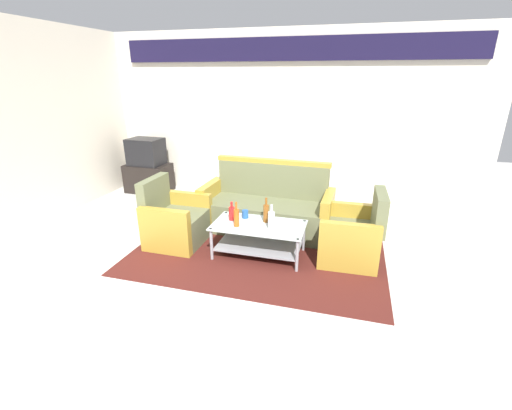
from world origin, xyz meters
TOP-DOWN VIEW (x-y plane):
  - ground_plane at (0.00, 0.00)m, footprint 14.00×14.00m
  - wall_back at (0.00, 3.05)m, footprint 6.52×0.19m
  - rug at (0.09, 0.79)m, footprint 3.05×2.09m
  - couch at (0.03, 1.44)m, footprint 1.83×0.81m
  - armchair_left at (-1.03, 0.73)m, footprint 0.71×0.77m
  - armchair_right at (1.20, 0.89)m, footprint 0.72×0.78m
  - coffee_table at (0.12, 0.67)m, footprint 1.10×0.60m
  - bottle_red at (-0.24, 0.72)m, footprint 0.07×0.07m
  - bottle_brown at (0.18, 0.78)m, footprint 0.07×0.07m
  - bottle_clear at (0.29, 0.60)m, footprint 0.08×0.08m
  - bottle_orange at (-0.12, 0.56)m, footprint 0.06×0.06m
  - cup at (-0.10, 0.83)m, footprint 0.08×0.08m
  - tv_stand at (-2.53, 2.55)m, footprint 0.80×0.50m
  - television at (-2.53, 2.55)m, footprint 0.62×0.47m

SIDE VIEW (x-z plane):
  - ground_plane at x=0.00m, z-range 0.00..0.00m
  - rug at x=0.09m, z-range 0.00..0.01m
  - tv_stand at x=-2.53m, z-range 0.00..0.52m
  - coffee_table at x=0.12m, z-range 0.07..0.47m
  - armchair_left at x=-1.03m, z-range -0.14..0.71m
  - armchair_right at x=1.20m, z-range -0.14..0.71m
  - couch at x=0.03m, z-range -0.16..0.80m
  - cup at x=-0.10m, z-range 0.41..0.51m
  - bottle_red at x=-0.24m, z-range 0.38..0.62m
  - bottle_clear at x=0.29m, z-range 0.37..0.67m
  - bottle_orange at x=-0.12m, z-range 0.37..0.68m
  - bottle_brown at x=0.18m, z-range 0.37..0.68m
  - television at x=-2.53m, z-range 0.52..1.00m
  - wall_back at x=0.00m, z-range 0.08..2.88m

